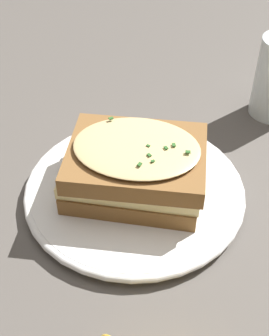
# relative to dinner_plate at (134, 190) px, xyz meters

# --- Properties ---
(ground_plane) EXTENTS (2.40, 2.40, 0.00)m
(ground_plane) POSITION_rel_dinner_plate_xyz_m (-0.01, -0.01, -0.01)
(ground_plane) COLOR #514C47
(dinner_plate) EXTENTS (0.27, 0.27, 0.02)m
(dinner_plate) POSITION_rel_dinner_plate_xyz_m (0.00, 0.00, 0.00)
(dinner_plate) COLOR white
(dinner_plate) RESTS_ON ground_plane
(sandwich) EXTENTS (0.20, 0.18, 0.07)m
(sandwich) POSITION_rel_dinner_plate_xyz_m (-0.00, 0.00, 0.04)
(sandwich) COLOR brown
(sandwich) RESTS_ON dinner_plate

